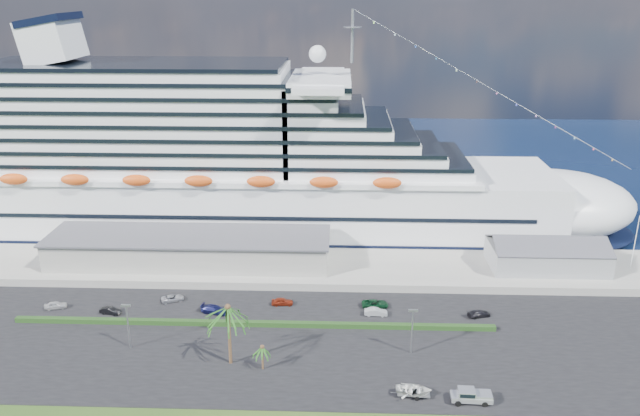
{
  "coord_description": "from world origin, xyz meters",
  "views": [
    {
      "loc": [
        7.85,
        -83.71,
        58.5
      ],
      "look_at": [
        3.81,
        30.0,
        18.19
      ],
      "focal_mm": 35.0,
      "sensor_mm": 36.0,
      "label": 1
    }
  ],
  "objects_px": {
    "cruise_ship": "(223,167)",
    "pickup_truck": "(471,395)",
    "parked_car_3": "(214,309)",
    "boat_trailer": "(414,390)"
  },
  "relations": [
    {
      "from": "parked_car_3",
      "to": "pickup_truck",
      "type": "height_order",
      "value": "pickup_truck"
    },
    {
      "from": "parked_car_3",
      "to": "boat_trailer",
      "type": "height_order",
      "value": "boat_trailer"
    },
    {
      "from": "parked_car_3",
      "to": "pickup_truck",
      "type": "bearing_deg",
      "value": -105.82
    },
    {
      "from": "pickup_truck",
      "to": "parked_car_3",
      "type": "bearing_deg",
      "value": 149.59
    },
    {
      "from": "cruise_ship",
      "to": "pickup_truck",
      "type": "height_order",
      "value": "cruise_ship"
    },
    {
      "from": "cruise_ship",
      "to": "pickup_truck",
      "type": "relative_size",
      "value": 30.92
    },
    {
      "from": "parked_car_3",
      "to": "boat_trailer",
      "type": "bearing_deg",
      "value": -110.3
    },
    {
      "from": "cruise_ship",
      "to": "parked_car_3",
      "type": "height_order",
      "value": "cruise_ship"
    },
    {
      "from": "cruise_ship",
      "to": "boat_trailer",
      "type": "height_order",
      "value": "cruise_ship"
    },
    {
      "from": "pickup_truck",
      "to": "boat_trailer",
      "type": "bearing_deg",
      "value": 173.04
    }
  ]
}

